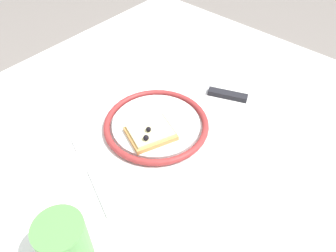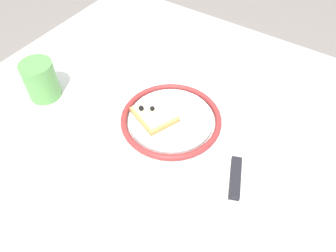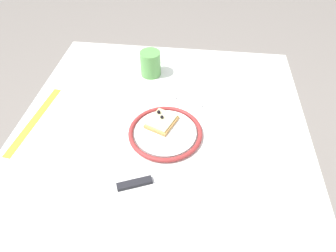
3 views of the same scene
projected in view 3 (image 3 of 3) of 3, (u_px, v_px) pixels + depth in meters
name	position (u px, v px, depth m)	size (l,w,h in m)	color
ground_plane	(163.00, 234.00, 1.35)	(6.00, 6.00, 0.00)	slate
dining_table	(161.00, 155.00, 0.91)	(0.97, 0.88, 0.71)	white
plate	(165.00, 132.00, 0.83)	(0.22, 0.22, 0.02)	white
pizza_slice_near	(162.00, 121.00, 0.85)	(0.11, 0.10, 0.03)	tan
knife	(147.00, 181.00, 0.72)	(0.11, 0.23, 0.01)	silver
fork	(175.00, 98.00, 0.95)	(0.09, 0.19, 0.00)	#BEBEBE
cup	(151.00, 64.00, 1.01)	(0.07, 0.07, 0.09)	#599E4C
measuring_tape	(35.00, 120.00, 0.88)	(0.30, 0.02, 0.00)	yellow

